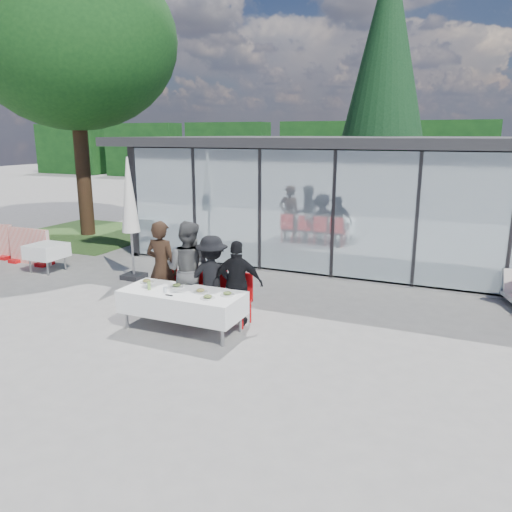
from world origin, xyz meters
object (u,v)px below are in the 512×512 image
Objects in this scene: diner_a at (162,267)px; conifer_tree at (386,68)px; spare_table_left at (47,251)px; plate_c at (200,291)px; diner_d at (238,284)px; juice_bottle at (149,286)px; diner_chair_a at (165,286)px; plate_a at (147,281)px; dining_table at (182,302)px; plate_b at (177,286)px; deciduous_tree at (73,42)px; diner_b at (188,270)px; diner_chair_c at (215,293)px; plate_d at (227,294)px; market_umbrella at (130,202)px; diner_chair_b at (191,289)px; plate_extra at (208,297)px; folded_eyeglasses at (169,295)px; diner_chair_d at (240,296)px; diner_c at (212,279)px.

diner_a is 0.18× the size of conifer_tree.
plate_c is at bearing -18.71° from spare_table_left.
juice_bottle is at bearing 14.67° from diner_d.
plate_a is at bearing -94.30° from diner_chair_a.
plate_b is (-0.22, 0.18, 0.24)m from dining_table.
deciduous_tree is (-7.92, 6.35, 5.94)m from dining_table.
diner_b reaches higher than diner_chair_a.
deciduous_tree is (-8.19, 5.60, 5.94)m from diner_chair_c.
diner_chair_a is 1.13m from diner_chair_c.
market_umbrella is at bearing 149.06° from plate_d.
plate_d is at bearing 163.54° from diner_a.
plate_a is 4.84m from spare_table_left.
plate_d is at bearing -90.94° from conifer_tree.
diner_chair_b is 5.28m from spare_table_left.
diner_chair_b is at bearing 131.91° from plate_c.
diner_chair_c is 1.29m from juice_bottle.
deciduous_tree reaches higher than market_umbrella.
plate_extra is at bearing 62.76° from diner_d.
diner_chair_c is (0.52, 0.09, -0.42)m from diner_b.
plate_c is 0.97m from juice_bottle.
folded_eyeglasses is at bearing -169.53° from plate_extra.
diner_b is at bearing -14.87° from spare_table_left.
diner_chair_b is (0.61, 0.00, 0.00)m from diner_chair_a.
spare_table_left is (-5.73, 1.94, -0.22)m from plate_c.
diner_a reaches higher than folded_eyeglasses.
diner_d is 6.18× the size of plate_d.
diner_a reaches higher than dining_table.
spare_table_left is (-5.39, 2.02, 0.02)m from dining_table.
diner_chair_a is 0.33× the size of market_umbrella.
diner_a is at bearing -98.72° from conifer_tree.
juice_bottle is (0.27, -0.91, 0.29)m from diner_chair_a.
juice_bottle is at bearing -165.79° from plate_c.
diner_chair_d is at bearing 28.90° from plate_b.
diner_a is 13.79m from conifer_tree.
plate_extra is 0.31× the size of spare_table_left.
plate_extra is 4.54m from market_umbrella.
plate_b reaches higher than folded_eyeglasses.
plate_d is 12.18m from deciduous_tree.
diner_d is at bearing 95.94° from plate_d.
plate_d is at bearing -16.85° from spare_table_left.
diner_d is at bearing 175.78° from diner_b.
spare_table_left is at bearing -119.72° from conifer_tree.
diner_chair_d is (0.00, 0.09, -0.27)m from diner_d.
folded_eyeglasses is at bearing 130.08° from diner_a.
diner_d is 11.59× the size of folded_eyeglasses.
diner_chair_a is at bearing -22.21° from diner_c.
diner_chair_d is at bearing -91.23° from conifer_tree.
diner_d is 1.31m from folded_eyeglasses.
diner_c reaches higher than diner_chair_a.
juice_bottle is 1.10× the size of folded_eyeglasses.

